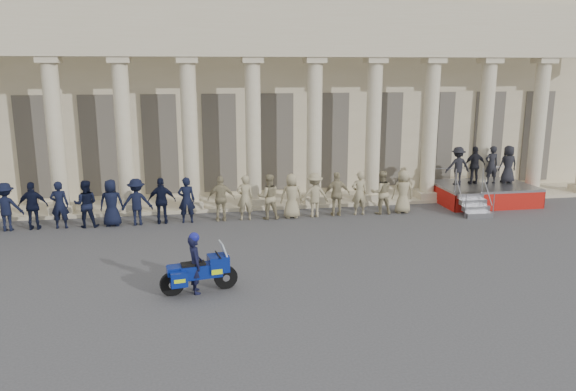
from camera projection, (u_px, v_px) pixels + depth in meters
The scene contains 6 objects.
ground at pixel (240, 277), 16.12m from camera, with size 90.00×90.00×0.00m, color #3C3C3F.
building at pixel (214, 94), 29.27m from camera, with size 40.00×12.50×9.00m.
officer_rank at pixel (136, 202), 21.28m from camera, with size 21.73×0.68×1.79m.
reviewing_stand at pixel (481, 174), 24.64m from camera, with size 4.08×3.96×2.50m.
motorcycle at pixel (200, 271), 14.95m from camera, with size 2.08×0.97×1.34m.
rider at pixel (195, 263), 14.85m from camera, with size 0.47×0.63×1.67m.
Camera 1 is at (-1.23, -15.20, 5.89)m, focal length 35.00 mm.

